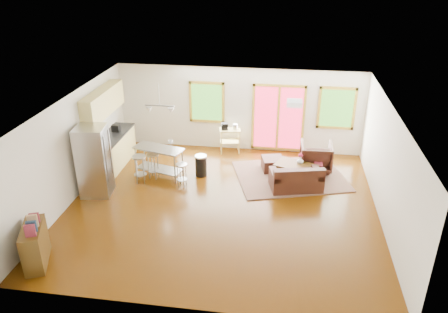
# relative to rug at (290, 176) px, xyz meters

# --- Properties ---
(floor) EXTENTS (7.50, 7.00, 0.02)m
(floor) POSITION_rel_rug_xyz_m (-1.65, -1.79, -0.02)
(floor) COLOR #391D02
(floor) RESTS_ON ground
(ceiling) EXTENTS (7.50, 7.00, 0.02)m
(ceiling) POSITION_rel_rug_xyz_m (-1.65, -1.79, 2.60)
(ceiling) COLOR white
(ceiling) RESTS_ON ground
(back_wall) EXTENTS (7.50, 0.02, 2.60)m
(back_wall) POSITION_rel_rug_xyz_m (-1.65, 1.72, 1.29)
(back_wall) COLOR silver
(back_wall) RESTS_ON ground
(left_wall) EXTENTS (0.02, 7.00, 2.60)m
(left_wall) POSITION_rel_rug_xyz_m (-5.41, -1.79, 1.29)
(left_wall) COLOR silver
(left_wall) RESTS_ON ground
(right_wall) EXTENTS (0.02, 7.00, 2.60)m
(right_wall) POSITION_rel_rug_xyz_m (2.11, -1.79, 1.29)
(right_wall) COLOR silver
(right_wall) RESTS_ON ground
(front_wall) EXTENTS (7.50, 0.02, 2.60)m
(front_wall) POSITION_rel_rug_xyz_m (-1.65, -5.30, 1.29)
(front_wall) COLOR silver
(front_wall) RESTS_ON ground
(window_left) EXTENTS (1.10, 0.05, 1.30)m
(window_left) POSITION_rel_rug_xyz_m (-2.65, 1.67, 1.49)
(window_left) COLOR #2B591A
(window_left) RESTS_ON back_wall
(french_doors) EXTENTS (1.60, 0.05, 2.10)m
(french_doors) POSITION_rel_rug_xyz_m (-0.45, 1.67, 1.09)
(french_doors) COLOR #B71D39
(french_doors) RESTS_ON back_wall
(window_right) EXTENTS (1.10, 0.05, 1.30)m
(window_right) POSITION_rel_rug_xyz_m (1.25, 1.67, 1.49)
(window_right) COLOR #2B591A
(window_right) RESTS_ON back_wall
(rug) EXTENTS (3.44, 3.00, 0.03)m
(rug) POSITION_rel_rug_xyz_m (0.00, 0.00, 0.00)
(rug) COLOR #586443
(rug) RESTS_ON floor
(loveseat) EXTENTS (1.46, 1.03, 0.71)m
(loveseat) POSITION_rel_rug_xyz_m (0.15, -0.71, 0.26)
(loveseat) COLOR black
(loveseat) RESTS_ON floor
(coffee_table) EXTENTS (1.27, 1.04, 0.44)m
(coffee_table) POSITION_rel_rug_xyz_m (0.15, -0.13, 0.36)
(coffee_table) COLOR #39260B
(coffee_table) RESTS_ON floor
(armchair) EXTENTS (0.88, 0.83, 0.89)m
(armchair) POSITION_rel_rug_xyz_m (0.70, 0.56, 0.43)
(armchair) COLOR black
(armchair) RESTS_ON floor
(ottoman) EXTENTS (0.70, 0.70, 0.39)m
(ottoman) POSITION_rel_rug_xyz_m (-0.51, 0.31, 0.18)
(ottoman) COLOR black
(ottoman) RESTS_ON floor
(vase) EXTENTS (0.19, 0.20, 0.32)m
(vase) POSITION_rel_rug_xyz_m (0.25, 0.03, 0.50)
(vase) COLOR silver
(vase) RESTS_ON coffee_table
(book) EXTENTS (0.23, 0.03, 0.31)m
(book) POSITION_rel_rug_xyz_m (0.63, 0.06, 0.54)
(book) COLOR maroon
(book) RESTS_ON coffee_table
(cabinets) EXTENTS (0.64, 2.24, 2.30)m
(cabinets) POSITION_rel_rug_xyz_m (-5.13, -0.09, 0.91)
(cabinets) COLOR #CDBB64
(cabinets) RESTS_ON floor
(refrigerator) EXTENTS (0.83, 0.80, 1.83)m
(refrigerator) POSITION_rel_rug_xyz_m (-4.93, -1.64, 0.90)
(refrigerator) COLOR #B7BABC
(refrigerator) RESTS_ON floor
(island) EXTENTS (1.46, 0.90, 0.86)m
(island) POSITION_rel_rug_xyz_m (-3.60, -0.50, 0.58)
(island) COLOR #B7BABC
(island) RESTS_ON floor
(cup) EXTENTS (0.15, 0.13, 0.13)m
(cup) POSITION_rel_rug_xyz_m (-3.28, -0.38, 1.00)
(cup) COLOR white
(cup) RESTS_ON island
(bar_stool_a) EXTENTS (0.45, 0.45, 0.78)m
(bar_stool_a) POSITION_rel_rug_xyz_m (-4.02, -0.91, 0.56)
(bar_stool_a) COLOR #B7BABC
(bar_stool_a) RESTS_ON floor
(bar_stool_b) EXTENTS (0.40, 0.40, 0.73)m
(bar_stool_b) POSITION_rel_rug_xyz_m (-3.74, -0.61, 0.53)
(bar_stool_b) COLOR #B7BABC
(bar_stool_b) RESTS_ON floor
(bar_stool_c) EXTENTS (0.34, 0.34, 0.64)m
(bar_stool_c) POSITION_rel_rug_xyz_m (-2.86, -0.95, 0.46)
(bar_stool_c) COLOR #B7BABC
(bar_stool_c) RESTS_ON floor
(trash_can) EXTENTS (0.36, 0.36, 0.61)m
(trash_can) POSITION_rel_rug_xyz_m (-2.47, -0.29, 0.29)
(trash_can) COLOR black
(trash_can) RESTS_ON floor
(kitchen_cart) EXTENTS (0.70, 0.52, 0.97)m
(kitchen_cart) POSITION_rel_rug_xyz_m (-1.90, 1.37, 0.65)
(kitchen_cart) COLOR #CDBB64
(kitchen_cart) RESTS_ON floor
(bookshelf) EXTENTS (0.69, 1.02, 1.12)m
(bookshelf) POSITION_rel_rug_xyz_m (-4.99, -4.49, 0.43)
(bookshelf) COLOR #39260B
(bookshelf) RESTS_ON floor
(ceiling_flush) EXTENTS (0.35, 0.35, 0.12)m
(ceiling_flush) POSITION_rel_rug_xyz_m (-0.05, -1.19, 2.52)
(ceiling_flush) COLOR white
(ceiling_flush) RESTS_ON ceiling
(pendant_light) EXTENTS (0.80, 0.18, 0.79)m
(pendant_light) POSITION_rel_rug_xyz_m (-3.55, -0.29, 1.88)
(pendant_light) COLOR gray
(pendant_light) RESTS_ON ceiling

